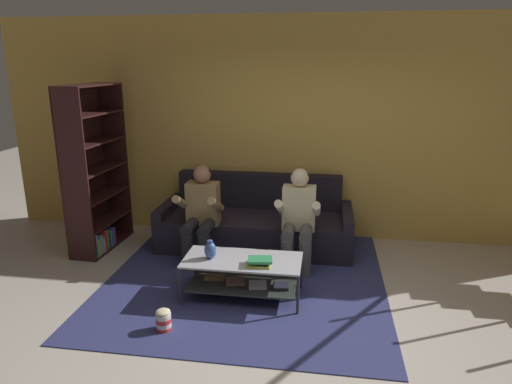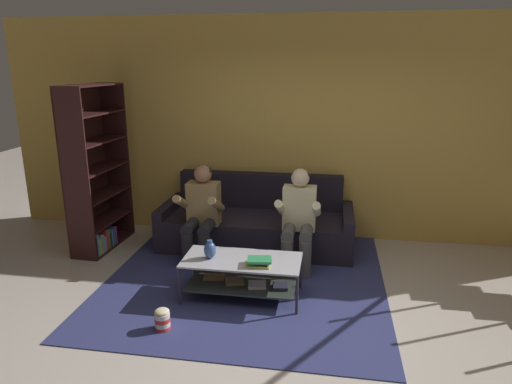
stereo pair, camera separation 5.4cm
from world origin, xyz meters
name	(u,v)px [view 1 (the left image)]	position (x,y,z in m)	size (l,w,h in m)	color
ground	(291,331)	(0.00, 0.00, 0.00)	(16.80, 16.80, 0.00)	beige
back_partition	(308,130)	(0.00, 2.46, 1.45)	(8.40, 0.12, 2.90)	gold
couch	(256,224)	(-0.61, 1.94, 0.29)	(2.44, 0.93, 0.89)	black
person_seated_left	(201,210)	(-1.18, 1.38, 0.63)	(0.50, 0.58, 1.15)	#242429
person_seated_right	(298,215)	(-0.03, 1.38, 0.63)	(0.50, 0.58, 1.15)	#54514F
coffee_table	(243,273)	(-0.53, 0.55, 0.27)	(1.18, 0.56, 0.42)	#B4B4BF
area_rug	(248,272)	(-0.57, 1.11, 0.01)	(3.00, 3.32, 0.01)	navy
vase	(210,250)	(-0.86, 0.53, 0.51)	(0.12, 0.12, 0.19)	#36538F
book_stack	(260,262)	(-0.34, 0.44, 0.45)	(0.26, 0.20, 0.07)	#B1BA45
bookshelf	(93,183)	(-2.63, 1.57, 0.86)	(0.41, 1.01, 2.06)	#321717
popcorn_tub	(164,320)	(-1.12, -0.16, 0.10)	(0.14, 0.14, 0.21)	red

